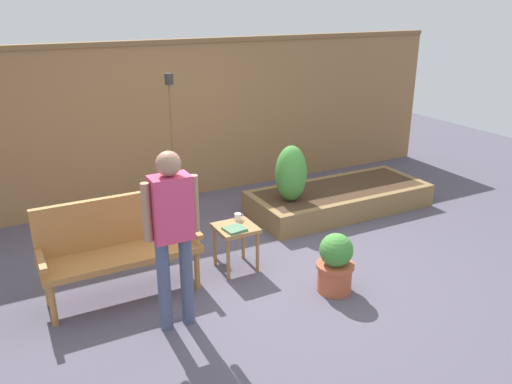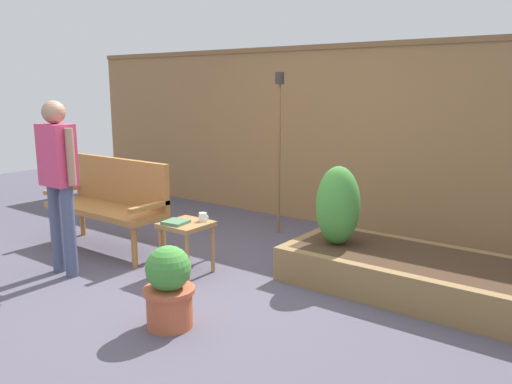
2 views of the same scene
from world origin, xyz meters
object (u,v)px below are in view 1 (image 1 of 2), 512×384
garden_bench (118,240)px  person_by_bench (172,226)px  shrub_near_bench (291,174)px  cup_on_table (238,217)px  tiki_torch (171,123)px  side_table (236,234)px  book_on_table (235,229)px  potted_boxwood (335,263)px

garden_bench → person_by_bench: (0.28, -0.76, 0.39)m
shrub_near_bench → person_by_bench: size_ratio=0.45×
garden_bench → shrub_near_bench: shrub_near_bench is taller
cup_on_table → tiki_torch: (-0.17, 1.47, 0.72)m
cup_on_table → shrub_near_bench: (1.03, 0.63, 0.13)m
shrub_near_bench → tiki_torch: bearing=144.8°
side_table → tiki_torch: size_ratio=0.26×
cup_on_table → shrub_near_bench: shrub_near_bench is taller
cup_on_table → tiki_torch: size_ratio=0.06×
book_on_table → potted_boxwood: size_ratio=0.33×
side_table → person_by_bench: (-0.88, -0.67, 0.54)m
potted_boxwood → garden_bench: bearing=152.7°
side_table → book_on_table: bearing=-121.6°
tiki_torch → potted_boxwood: bearing=-73.4°
cup_on_table → person_by_bench: person_by_bench is taller
garden_bench → side_table: bearing=-4.6°
cup_on_table → potted_boxwood: bearing=-60.2°
side_table → cup_on_table: (0.09, 0.13, 0.12)m
garden_bench → cup_on_table: 1.26m
potted_boxwood → person_by_bench: person_by_bench is taller
potted_boxwood → person_by_bench: 1.67m
side_table → potted_boxwood: 1.06m
book_on_table → tiki_torch: size_ratio=0.11×
side_table → person_by_bench: bearing=-142.9°
cup_on_table → shrub_near_bench: size_ratio=0.15×
book_on_table → person_by_bench: bearing=-152.3°
potted_boxwood → tiki_torch: tiki_torch is taller
shrub_near_bench → person_by_bench: bearing=-144.6°
cup_on_table → book_on_table: size_ratio=0.52×
book_on_table → shrub_near_bench: shrub_near_bench is taller
garden_bench → potted_boxwood: (1.81, -0.94, -0.25)m
garden_bench → shrub_near_bench: 2.38m
shrub_near_bench → book_on_table: bearing=-144.4°
cup_on_table → book_on_table: 0.25m
potted_boxwood → person_by_bench: bearing=173.5°
cup_on_table → potted_boxwood: size_ratio=0.17×
book_on_table → tiki_torch: tiki_torch is taller
potted_boxwood → tiki_torch: size_ratio=0.33×
garden_bench → shrub_near_bench: size_ratio=2.06×
garden_bench → potted_boxwood: size_ratio=2.42×
book_on_table → shrub_near_bench: bearing=28.2°
book_on_table → shrub_near_bench: (1.17, 0.84, 0.16)m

